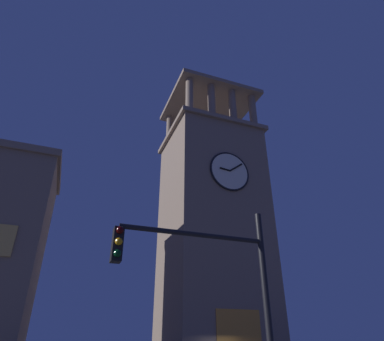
% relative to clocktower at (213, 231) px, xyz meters
% --- Properties ---
extents(clocktower, '(8.32, 7.83, 26.52)m').
position_rel_clocktower_xyz_m(clocktower, '(0.00, 0.00, 0.00)').
color(clocktower, gray).
rests_on(clocktower, ground_plane).
extents(traffic_signal_near, '(3.82, 0.41, 5.07)m').
position_rel_clocktower_xyz_m(traffic_signal_near, '(7.86, 17.34, -7.10)').
color(traffic_signal_near, black).
rests_on(traffic_signal_near, ground_plane).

